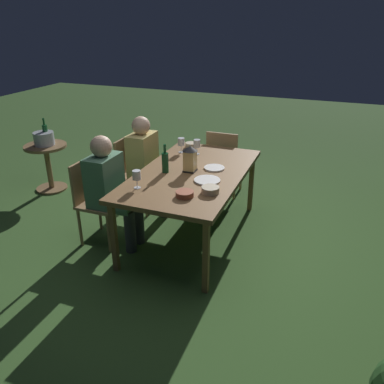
{
  "coord_description": "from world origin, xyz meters",
  "views": [
    {
      "loc": [
        3.39,
        1.29,
        2.19
      ],
      "look_at": [
        0.0,
        0.0,
        0.52
      ],
      "focal_mm": 36.3,
      "sensor_mm": 36.0,
      "label": 1
    }
  ],
  "objects_px": {
    "bowl_salad": "(185,194)",
    "person_in_mustard": "(148,160)",
    "chair_side_left_b": "(95,197)",
    "wine_glass_b": "(197,144)",
    "wine_glass_a": "(181,142)",
    "bowl_olives": "(191,145)",
    "plate_b": "(214,168)",
    "lantern_centerpiece": "(190,157)",
    "bowl_bread": "(210,190)",
    "side_table": "(47,160)",
    "chair_head_near": "(224,160)",
    "plate_a": "(207,180)",
    "dining_table": "(192,177)",
    "person_in_green": "(111,187)",
    "ice_bucket": "(44,138)",
    "wine_glass_c": "(137,176)",
    "green_bottle_on_table": "(165,162)",
    "chair_side_left_a": "(134,170)"
  },
  "relations": [
    {
      "from": "lantern_centerpiece",
      "to": "wine_glass_a",
      "type": "distance_m",
      "value": 0.6
    },
    {
      "from": "dining_table",
      "to": "plate_b",
      "type": "height_order",
      "value": "plate_b"
    },
    {
      "from": "person_in_green",
      "to": "chair_side_left_a",
      "type": "bearing_deg",
      "value": -166.37
    },
    {
      "from": "bowl_olives",
      "to": "dining_table",
      "type": "bearing_deg",
      "value": 21.46
    },
    {
      "from": "green_bottle_on_table",
      "to": "chair_side_left_a",
      "type": "bearing_deg",
      "value": -127.68
    },
    {
      "from": "bowl_olives",
      "to": "green_bottle_on_table",
      "type": "bearing_deg",
      "value": 3.36
    },
    {
      "from": "plate_a",
      "to": "ice_bucket",
      "type": "height_order",
      "value": "ice_bucket"
    },
    {
      "from": "person_in_mustard",
      "to": "lantern_centerpiece",
      "type": "xyz_separation_m",
      "value": [
        0.39,
        0.68,
        0.25
      ]
    },
    {
      "from": "wine_glass_b",
      "to": "chair_side_left_b",
      "type": "bearing_deg",
      "value": -39.22
    },
    {
      "from": "person_in_green",
      "to": "ice_bucket",
      "type": "relative_size",
      "value": 3.35
    },
    {
      "from": "person_in_mustard",
      "to": "wine_glass_a",
      "type": "xyz_separation_m",
      "value": [
        -0.12,
        0.38,
        0.22
      ]
    },
    {
      "from": "plate_a",
      "to": "side_table",
      "type": "xyz_separation_m",
      "value": [
        -0.64,
        -2.46,
        -0.33
      ]
    },
    {
      "from": "wine_glass_a",
      "to": "plate_b",
      "type": "bearing_deg",
      "value": 55.17
    },
    {
      "from": "bowl_bread",
      "to": "side_table",
      "type": "bearing_deg",
      "value": -108.98
    },
    {
      "from": "bowl_bread",
      "to": "chair_side_left_a",
      "type": "bearing_deg",
      "value": -123.45
    },
    {
      "from": "person_in_mustard",
      "to": "side_table",
      "type": "xyz_separation_m",
      "value": [
        -0.07,
        -1.54,
        -0.22
      ]
    },
    {
      "from": "person_in_green",
      "to": "wine_glass_b",
      "type": "relative_size",
      "value": 6.8
    },
    {
      "from": "chair_side_left_b",
      "to": "lantern_centerpiece",
      "type": "height_order",
      "value": "lantern_centerpiece"
    },
    {
      "from": "side_table",
      "to": "chair_head_near",
      "type": "bearing_deg",
      "value": 106.63
    },
    {
      "from": "dining_table",
      "to": "plate_b",
      "type": "xyz_separation_m",
      "value": [
        -0.16,
        0.18,
        0.06
      ]
    },
    {
      "from": "side_table",
      "to": "bowl_bread",
      "type": "bearing_deg",
      "value": 71.02
    },
    {
      "from": "chair_side_left_b",
      "to": "wine_glass_a",
      "type": "xyz_separation_m",
      "value": [
        -0.92,
        0.57,
        0.38
      ]
    },
    {
      "from": "dining_table",
      "to": "chair_side_left_b",
      "type": "xyz_separation_m",
      "value": [
        0.4,
        -0.9,
        -0.21
      ]
    },
    {
      "from": "person_in_green",
      "to": "bowl_olives",
      "type": "relative_size",
      "value": 8.27
    },
    {
      "from": "lantern_centerpiece",
      "to": "wine_glass_a",
      "type": "relative_size",
      "value": 1.57
    },
    {
      "from": "plate_a",
      "to": "bowl_bread",
      "type": "height_order",
      "value": "bowl_bread"
    },
    {
      "from": "chair_head_near",
      "to": "person_in_green",
      "type": "xyz_separation_m",
      "value": [
        1.55,
        -0.71,
        0.15
      ]
    },
    {
      "from": "chair_side_left_b",
      "to": "wine_glass_b",
      "type": "height_order",
      "value": "wine_glass_b"
    },
    {
      "from": "wine_glass_a",
      "to": "plate_a",
      "type": "bearing_deg",
      "value": 38.52
    },
    {
      "from": "wine_glass_c",
      "to": "bowl_olives",
      "type": "height_order",
      "value": "wine_glass_c"
    },
    {
      "from": "chair_head_near",
      "to": "bowl_olives",
      "type": "bearing_deg",
      "value": -36.95
    },
    {
      "from": "bowl_bread",
      "to": "bowl_olives",
      "type": "bearing_deg",
      "value": -151.69
    },
    {
      "from": "dining_table",
      "to": "person_in_mustard",
      "type": "height_order",
      "value": "person_in_mustard"
    },
    {
      "from": "bowl_olives",
      "to": "bowl_salad",
      "type": "relative_size",
      "value": 0.88
    },
    {
      "from": "wine_glass_c",
      "to": "chair_side_left_a",
      "type": "bearing_deg",
      "value": -148.78
    },
    {
      "from": "person_in_mustard",
      "to": "green_bottle_on_table",
      "type": "relative_size",
      "value": 3.96
    },
    {
      "from": "dining_table",
      "to": "wine_glass_a",
      "type": "relative_size",
      "value": 10.6
    },
    {
      "from": "bowl_salad",
      "to": "side_table",
      "type": "xyz_separation_m",
      "value": [
        -1.04,
        -2.39,
        -0.35
      ]
    },
    {
      "from": "person_in_green",
      "to": "bowl_olives",
      "type": "distance_m",
      "value": 1.23
    },
    {
      "from": "wine_glass_c",
      "to": "bowl_olives",
      "type": "xyz_separation_m",
      "value": [
        -1.3,
        0.03,
        -0.09
      ]
    },
    {
      "from": "chair_head_near",
      "to": "bowl_salad",
      "type": "height_order",
      "value": "chair_head_near"
    },
    {
      "from": "dining_table",
      "to": "plate_b",
      "type": "relative_size",
      "value": 8.46
    },
    {
      "from": "plate_a",
      "to": "wine_glass_c",
      "type": "bearing_deg",
      "value": -55.12
    },
    {
      "from": "person_in_green",
      "to": "wine_glass_c",
      "type": "distance_m",
      "value": 0.46
    },
    {
      "from": "chair_head_near",
      "to": "chair_side_left_b",
      "type": "xyz_separation_m",
      "value": [
        1.55,
        -0.9,
        0.0
      ]
    },
    {
      "from": "chair_side_left_b",
      "to": "bowl_bread",
      "type": "bearing_deg",
      "value": 89.66
    },
    {
      "from": "wine_glass_a",
      "to": "plate_b",
      "type": "xyz_separation_m",
      "value": [
        0.36,
        0.51,
        -0.11
      ]
    },
    {
      "from": "plate_b",
      "to": "wine_glass_a",
      "type": "bearing_deg",
      "value": -124.83
    },
    {
      "from": "bowl_salad",
      "to": "person_in_mustard",
      "type": "bearing_deg",
      "value": -138.55
    },
    {
      "from": "chair_side_left_b",
      "to": "wine_glass_c",
      "type": "bearing_deg",
      "value": 75.94
    }
  ]
}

